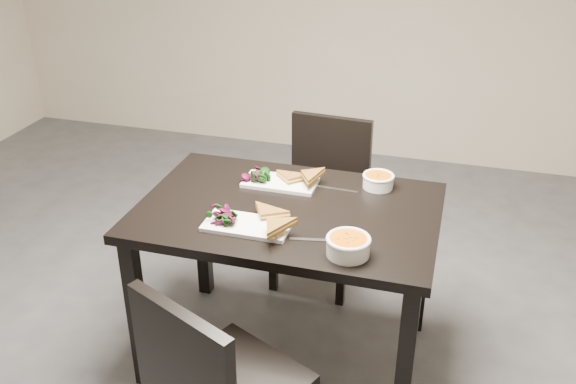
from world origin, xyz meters
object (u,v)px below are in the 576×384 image
object	(u,v)px
soup_bowl_near	(348,245)
soup_bowl_far	(378,180)
plate_far	(280,183)
table	(288,229)
chair_far	(324,191)
plate_near	(247,225)

from	to	relation	value
soup_bowl_near	soup_bowl_far	size ratio (longest dim) A/B	1.18
soup_bowl_near	plate_far	distance (m)	0.61
table	soup_bowl_near	bearing A→B (deg)	-42.58
table	soup_bowl_near	xyz separation A→B (m)	(0.30, -0.27, 0.14)
chair_far	soup_bowl_far	xyz separation A→B (m)	(0.33, -0.41, 0.30)
chair_far	soup_bowl_near	bearing A→B (deg)	-68.09
table	plate_near	xyz separation A→B (m)	(-0.11, -0.19, 0.11)
chair_far	soup_bowl_far	size ratio (longest dim) A/B	6.30
soup_bowl_far	soup_bowl_near	bearing A→B (deg)	-92.09
chair_far	plate_far	size ratio (longest dim) A/B	2.70
chair_far	soup_bowl_far	bearing A→B (deg)	-47.29
table	plate_near	size ratio (longest dim) A/B	3.66
plate_near	plate_far	bearing A→B (deg)	87.80
chair_far	plate_far	distance (m)	0.58
plate_near	soup_bowl_near	bearing A→B (deg)	-11.37
chair_far	soup_bowl_far	distance (m)	0.61
table	soup_bowl_near	size ratio (longest dim) A/B	7.53
soup_bowl_near	plate_far	world-z (taller)	soup_bowl_near
plate_far	soup_bowl_far	distance (m)	0.42
table	soup_bowl_far	bearing A→B (deg)	41.31
table	plate_far	size ratio (longest dim) A/B	3.82
soup_bowl_near	plate_far	size ratio (longest dim) A/B	0.51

